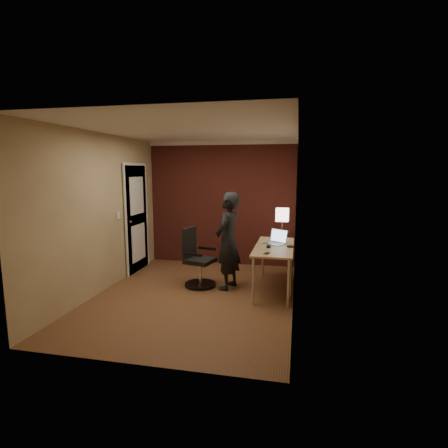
{
  "coord_description": "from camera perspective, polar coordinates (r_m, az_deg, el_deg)",
  "views": [
    {
      "loc": [
        1.52,
        -4.98,
        1.93
      ],
      "look_at": [
        0.35,
        0.55,
        1.05
      ],
      "focal_mm": 28.0,
      "sensor_mm": 36.0,
      "label": 1
    }
  ],
  "objects": [
    {
      "name": "laptop",
      "position": [
        5.8,
        8.55,
        -2.55
      ],
      "size": [
        0.42,
        0.4,
        0.23
      ],
      "color": "silver",
      "rests_on": "desk"
    },
    {
      "name": "office_chair",
      "position": [
        5.87,
        -4.43,
        -6.05
      ],
      "size": [
        0.53,
        0.59,
        0.96
      ],
      "color": "black",
      "rests_on": "ground"
    },
    {
      "name": "phone",
      "position": [
        5.1,
        7.02,
        -4.76
      ],
      "size": [
        0.09,
        0.13,
        0.01
      ],
      "primitive_type": "cube",
      "rotation": [
        0.0,
        0.0,
        -0.3
      ],
      "color": "black",
      "rests_on": "desk"
    },
    {
      "name": "desk_lamp",
      "position": [
        6.17,
        9.49,
        1.43
      ],
      "size": [
        0.22,
        0.22,
        0.54
      ],
      "color": "silver",
      "rests_on": "desk"
    },
    {
      "name": "person",
      "position": [
        5.64,
        0.66,
        -2.8
      ],
      "size": [
        0.5,
        0.65,
        1.58
      ],
      "primitive_type": "imported",
      "rotation": [
        0.0,
        0.0,
        -1.81
      ],
      "color": "black",
      "rests_on": "ground"
    },
    {
      "name": "desk",
      "position": [
        5.66,
        8.93,
        -4.84
      ],
      "size": [
        0.6,
        1.5,
        0.73
      ],
      "color": "tan",
      "rests_on": "ground"
    },
    {
      "name": "mouse",
      "position": [
        5.49,
        7.32,
        -3.67
      ],
      "size": [
        0.06,
        0.1,
        0.03
      ],
      "primitive_type": "cube",
      "rotation": [
        0.0,
        0.0,
        -0.03
      ],
      "color": "black",
      "rests_on": "desk"
    },
    {
      "name": "room",
      "position": [
        6.79,
        -3.42,
        4.08
      ],
      "size": [
        4.0,
        4.0,
        4.0
      ],
      "color": "brown",
      "rests_on": "ground"
    },
    {
      "name": "wallet",
      "position": [
        5.59,
        10.76,
        -3.6
      ],
      "size": [
        0.11,
        0.13,
        0.02
      ],
      "primitive_type": "cube",
      "rotation": [
        0.0,
        0.0,
        0.19
      ],
      "color": "black",
      "rests_on": "desk"
    }
  ]
}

